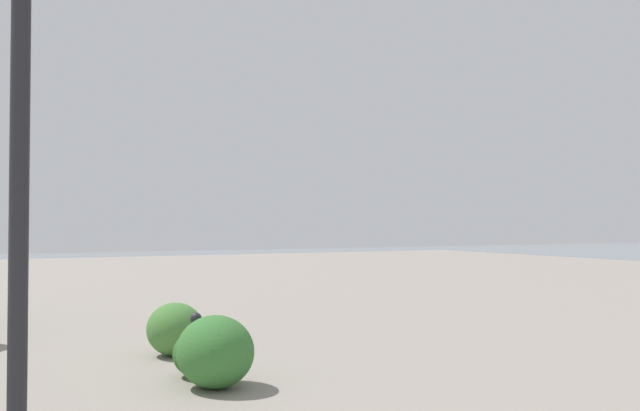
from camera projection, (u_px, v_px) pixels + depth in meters
name	position (u px, v px, depth m)	size (l,w,h in m)	color
lamppost	(20.00, 95.00, 5.15)	(0.98, 0.28, 4.00)	#232328
bollard_mid	(196.00, 344.00, 7.77)	(0.13, 0.13, 0.72)	#232328
shrub_low	(215.00, 352.00, 7.28)	(0.89, 0.80, 0.76)	#387533
shrub_round	(175.00, 329.00, 9.05)	(0.81, 0.73, 0.69)	#477F38
shrub_wide	(197.00, 354.00, 7.81)	(0.60, 0.54, 0.51)	#2D6628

